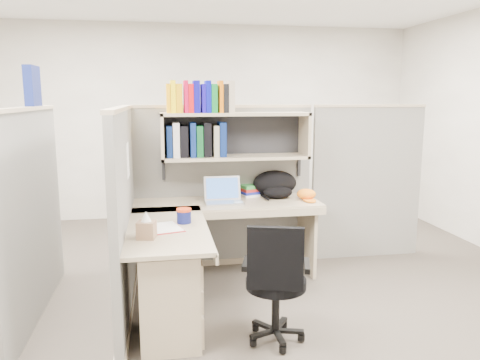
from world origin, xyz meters
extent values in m
plane|color=#38312B|center=(0.00, 0.00, 0.00)|extent=(6.00, 6.00, 0.00)
plane|color=#ACA69B|center=(0.00, 3.00, 1.35)|extent=(6.00, 0.00, 6.00)
cube|color=slate|center=(0.00, 0.90, 0.80)|extent=(1.80, 0.06, 1.60)
cube|color=tan|center=(0.00, 0.90, 1.61)|extent=(1.80, 0.08, 0.03)
cube|color=slate|center=(-0.90, 0.00, 0.80)|extent=(0.06, 1.80, 1.60)
cube|color=tan|center=(-0.90, 0.00, 1.61)|extent=(0.08, 1.80, 0.03)
cube|color=slate|center=(-1.60, 0.00, 0.80)|extent=(0.06, 1.80, 1.60)
cube|color=slate|center=(1.55, 0.90, 0.80)|extent=(1.20, 0.06, 1.60)
cube|color=navy|center=(-1.60, 0.35, 1.79)|extent=(0.07, 0.27, 0.32)
cube|color=white|center=(-0.87, 0.15, 1.20)|extent=(0.00, 0.21, 0.28)
cube|color=tan|center=(0.10, 0.70, 1.55)|extent=(1.40, 0.34, 0.03)
cube|color=tan|center=(0.10, 0.70, 1.14)|extent=(1.40, 0.34, 0.03)
cube|color=tan|center=(-0.58, 0.70, 1.34)|extent=(0.03, 0.34, 0.44)
cube|color=tan|center=(0.78, 0.70, 1.34)|extent=(0.03, 0.34, 0.44)
cube|color=black|center=(0.10, 0.86, 1.34)|extent=(1.38, 0.01, 0.41)
cube|color=#E79C04|center=(-0.52, 0.68, 1.69)|extent=(0.03, 0.20, 0.26)
cube|color=#FFD905|center=(-0.48, 0.68, 1.71)|extent=(0.05, 0.20, 0.29)
cube|color=#D99B04|center=(-0.42, 0.68, 1.69)|extent=(0.06, 0.20, 0.26)
cube|color=#B50731|center=(-0.36, 0.68, 1.71)|extent=(0.04, 0.20, 0.29)
cube|color=red|center=(-0.32, 0.68, 1.69)|extent=(0.05, 0.20, 0.26)
cube|color=#090489|center=(-0.27, 0.68, 1.71)|extent=(0.06, 0.20, 0.29)
cube|color=#110598|center=(-0.20, 0.68, 1.69)|extent=(0.04, 0.20, 0.26)
cube|color=#05099B|center=(-0.16, 0.68, 1.71)|extent=(0.04, 0.20, 0.29)
cube|color=#076922|center=(-0.11, 0.68, 1.69)|extent=(0.06, 0.20, 0.26)
cube|color=#D96405|center=(-0.04, 0.68, 1.71)|extent=(0.04, 0.20, 0.29)
cube|color=black|center=(0.00, 0.68, 1.69)|extent=(0.05, 0.20, 0.26)
cube|color=tan|center=(0.05, 0.68, 1.71)|extent=(0.06, 0.20, 0.29)
cube|color=#071846|center=(-0.52, 0.72, 1.30)|extent=(0.05, 0.24, 0.29)
cube|color=#BABABA|center=(-0.46, 0.72, 1.31)|extent=(0.06, 0.24, 0.32)
cube|color=black|center=(-0.39, 0.72, 1.30)|extent=(0.07, 0.24, 0.29)
cube|color=#081B52|center=(-0.30, 0.72, 1.31)|extent=(0.05, 0.24, 0.32)
cube|color=#09431C|center=(-0.24, 0.72, 1.30)|extent=(0.06, 0.24, 0.29)
cube|color=black|center=(-0.17, 0.72, 1.31)|extent=(0.07, 0.24, 0.32)
cube|color=gray|center=(-0.09, 0.72, 1.30)|extent=(0.05, 0.24, 0.29)
cube|color=#081A51|center=(-0.03, 0.72, 1.31)|extent=(0.06, 0.24, 0.32)
cube|color=tan|center=(0.00, 0.57, 0.71)|extent=(1.74, 0.60, 0.03)
cube|color=tan|center=(-0.57, -0.20, 0.71)|extent=(0.60, 1.34, 0.03)
cube|color=tan|center=(0.00, 0.27, 0.68)|extent=(1.74, 0.02, 0.07)
cube|color=tan|center=(-0.27, -0.20, 0.68)|extent=(0.02, 1.34, 0.07)
cube|color=tan|center=(-0.57, -0.55, 0.34)|extent=(0.40, 0.55, 0.68)
cube|color=tan|center=(-0.36, -0.55, 0.54)|extent=(0.02, 0.50, 0.16)
cube|color=tan|center=(-0.36, -0.55, 0.36)|extent=(0.02, 0.50, 0.16)
cube|color=tan|center=(-0.36, -0.55, 0.14)|extent=(0.02, 0.50, 0.22)
cube|color=#B2B2B7|center=(-0.35, -0.55, 0.54)|extent=(0.01, 0.12, 0.01)
cube|color=tan|center=(0.80, 0.60, 0.35)|extent=(0.03, 0.55, 0.70)
cylinder|color=#0D1451|center=(-0.44, -0.11, 0.78)|extent=(0.11, 0.11, 0.10)
cylinder|color=red|center=(-0.44, -0.11, 0.84)|extent=(0.12, 0.12, 0.02)
ellipsoid|color=#8CA6C7|center=(0.09, 0.45, 0.75)|extent=(0.10, 0.07, 0.04)
cylinder|color=white|center=(-0.03, 0.73, 0.78)|extent=(0.08, 0.08, 0.10)
cylinder|color=black|center=(0.16, -0.71, 0.43)|extent=(0.42, 0.42, 0.06)
cube|color=black|center=(0.11, -0.89, 0.68)|extent=(0.36, 0.15, 0.42)
cylinder|color=black|center=(0.16, -0.71, 0.26)|extent=(0.05, 0.05, 0.37)
cylinder|color=black|center=(0.16, -0.71, 0.05)|extent=(0.40, 0.40, 0.09)
cube|color=black|center=(-0.04, -0.65, 0.57)|extent=(0.10, 0.24, 0.04)
cube|color=black|center=(0.36, -0.76, 0.57)|extent=(0.10, 0.24, 0.04)
camera|label=1|loc=(-0.61, -3.69, 1.70)|focal=35.00mm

